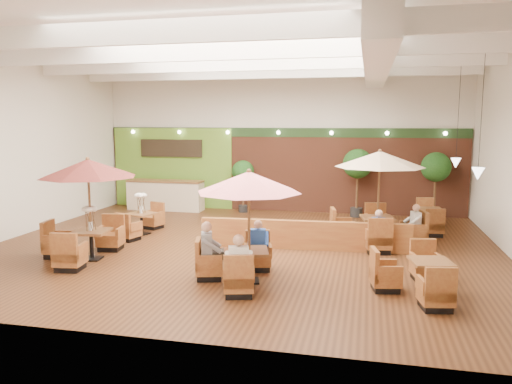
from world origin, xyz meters
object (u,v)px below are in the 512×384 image
(table_0, at_px, (87,187))
(diner_0, at_px, (238,259))
(table_3, at_px, (141,219))
(diner_4, at_px, (414,220))
(topiary_2, at_px, (436,170))
(diner_2, at_px, (209,245))
(table_1, at_px, (246,201))
(diner_3, at_px, (378,226))
(booth_divider, at_px, (304,235))
(table_2, at_px, (379,180))
(table_5, at_px, (429,220))
(topiary_0, at_px, (243,174))
(service_counter, at_px, (166,195))
(diner_1, at_px, (258,240))
(topiary_1, at_px, (358,166))
(table_4, at_px, (417,277))

(table_0, xyz_separation_m, diner_0, (4.37, -1.76, -1.10))
(table_3, xyz_separation_m, diner_4, (8.10, 0.34, 0.24))
(topiary_2, relative_size, diner_2, 2.87)
(table_3, bearing_deg, table_1, -24.20)
(diner_2, relative_size, diner_3, 1.17)
(booth_divider, relative_size, table_2, 2.09)
(table_5, relative_size, diner_3, 3.40)
(diner_0, bearing_deg, topiary_0, 86.10)
(service_counter, distance_m, booth_divider, 7.84)
(booth_divider, bearing_deg, topiary_2, 49.02)
(topiary_2, xyz_separation_m, diner_3, (-2.01, -5.03, -1.07))
(booth_divider, height_order, table_0, table_0)
(topiary_2, bearing_deg, diner_2, -124.98)
(diner_0, relative_size, diner_1, 1.12)
(topiary_1, bearing_deg, table_1, -104.82)
(topiary_0, bearing_deg, booth_divider, -59.51)
(table_5, bearing_deg, table_1, -133.25)
(diner_0, relative_size, diner_3, 1.14)
(booth_divider, distance_m, table_4, 4.01)
(service_counter, relative_size, table_1, 1.18)
(table_1, height_order, table_5, table_1)
(table_4, bearing_deg, table_5, 70.33)
(topiary_1, bearing_deg, topiary_0, 180.00)
(table_5, bearing_deg, service_counter, 162.85)
(table_0, height_order, table_4, table_0)
(table_3, bearing_deg, service_counter, 120.20)
(topiary_0, distance_m, diner_0, 9.34)
(service_counter, distance_m, topiary_0, 3.24)
(diner_0, distance_m, diner_1, 1.81)
(topiary_2, height_order, diner_2, topiary_2)
(table_0, height_order, diner_1, table_0)
(table_3, xyz_separation_m, table_5, (8.77, 2.62, -0.15))
(topiary_2, bearing_deg, booth_divider, -127.96)
(table_3, distance_m, diner_3, 7.14)
(diner_0, height_order, diner_3, diner_0)
(table_0, xyz_separation_m, table_2, (7.15, 3.25, -0.02))
(booth_divider, relative_size, topiary_2, 2.38)
(service_counter, bearing_deg, table_1, -56.57)
(topiary_1, bearing_deg, diner_1, -106.16)
(service_counter, bearing_deg, diner_4, -22.94)
(table_5, bearing_deg, table_2, -134.19)
(table_1, bearing_deg, booth_divider, 58.89)
(service_counter, xyz_separation_m, diner_1, (5.30, -7.04, 0.15))
(table_1, xyz_separation_m, diner_4, (3.83, 4.10, -1.06))
(table_3, bearing_deg, diner_1, -16.24)
(booth_divider, height_order, table_2, table_2)
(topiary_0, height_order, diner_2, topiary_0)
(topiary_1, bearing_deg, table_0, -131.59)
(topiary_1, height_order, diner_4, topiary_1)
(table_3, height_order, diner_2, table_3)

